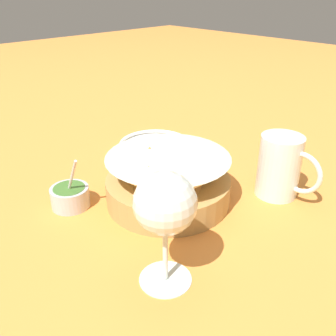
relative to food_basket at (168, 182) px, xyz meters
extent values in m
plane|color=orange|center=(-0.04, -0.02, -0.04)|extent=(4.00, 4.00, 0.00)
cylinder|color=#B2894C|center=(0.00, 0.00, -0.02)|extent=(0.22, 0.22, 0.05)
cone|color=beige|center=(0.00, 0.00, 0.01)|extent=(0.22, 0.22, 0.09)
cylinder|color=#3D842D|center=(0.00, 0.00, -0.01)|extent=(0.17, 0.17, 0.01)
pyramid|color=#B77A38|center=(0.05, 0.01, 0.02)|extent=(0.08, 0.07, 0.06)
pyramid|color=#B77A38|center=(0.00, 0.05, 0.02)|extent=(0.07, 0.08, 0.06)
pyramid|color=#B77A38|center=(-0.05, 0.00, 0.02)|extent=(0.08, 0.08, 0.06)
pyramid|color=#B77A38|center=(0.00, -0.05, 0.02)|extent=(0.09, 0.09, 0.06)
cylinder|color=#B7B7BC|center=(-0.11, -0.14, -0.02)|extent=(0.07, 0.07, 0.04)
cylinder|color=#42702D|center=(-0.11, -0.14, -0.02)|extent=(0.06, 0.06, 0.03)
cylinder|color=#B7B7BC|center=(-0.10, -0.14, 0.02)|extent=(0.05, 0.01, 0.09)
cylinder|color=silver|center=(0.14, -0.14, -0.04)|extent=(0.07, 0.07, 0.00)
cylinder|color=silver|center=(0.14, -0.14, 0.01)|extent=(0.01, 0.01, 0.09)
sphere|color=silver|center=(0.14, -0.14, 0.08)|extent=(0.08, 0.08, 0.08)
sphere|color=beige|center=(0.14, -0.14, 0.07)|extent=(0.05, 0.05, 0.05)
cylinder|color=silver|center=(0.12, 0.17, 0.02)|extent=(0.08, 0.08, 0.12)
cylinder|color=orange|center=(0.12, 0.17, 0.00)|extent=(0.06, 0.06, 0.08)
torus|color=silver|center=(0.17, 0.17, 0.02)|extent=(0.08, 0.01, 0.08)
cylinder|color=white|center=(-0.20, 0.15, -0.04)|extent=(0.18, 0.18, 0.01)
torus|color=white|center=(-0.20, 0.15, -0.03)|extent=(0.17, 0.17, 0.01)
camera|label=1|loc=(0.42, -0.41, 0.33)|focal=40.00mm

